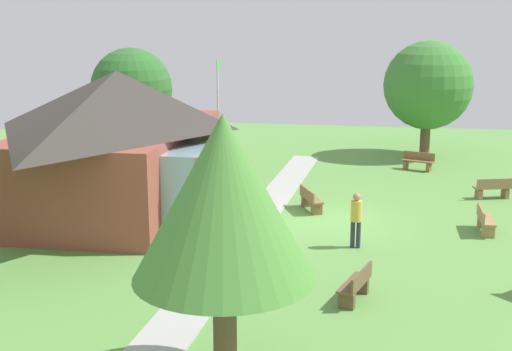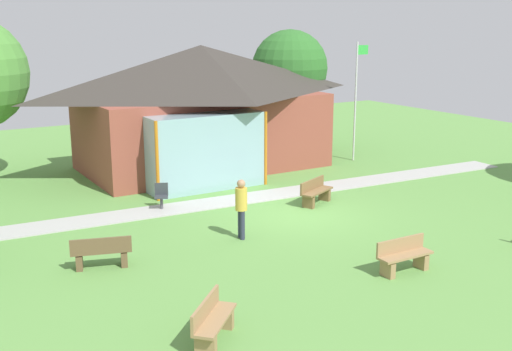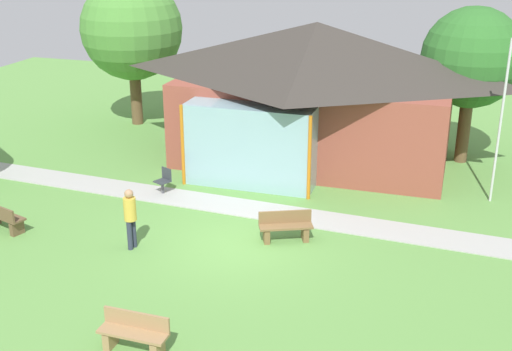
{
  "view_description": "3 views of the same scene",
  "coord_description": "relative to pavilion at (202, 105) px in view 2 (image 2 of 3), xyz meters",
  "views": [
    {
      "loc": [
        -22.81,
        -1.24,
        6.9
      ],
      "look_at": [
        0.17,
        2.6,
        1.49
      ],
      "focal_mm": 47.21,
      "sensor_mm": 36.0,
      "label": 1
    },
    {
      "loc": [
        -11.04,
        -15.67,
        6.03
      ],
      "look_at": [
        -0.83,
        1.34,
        1.12
      ],
      "focal_mm": 43.6,
      "sensor_mm": 36.0,
      "label": 2
    },
    {
      "loc": [
        5.42,
        -15.54,
        8.39
      ],
      "look_at": [
        -0.21,
        2.36,
        1.2
      ],
      "focal_mm": 46.4,
      "sensor_mm": 36.0,
      "label": 3
    }
  ],
  "objects": [
    {
      "name": "footpath",
      "position": [
        -0.3,
        -5.13,
        -2.65
      ],
      "size": [
        22.41,
        2.61,
        0.03
      ],
      "primitive_type": "cube",
      "rotation": [
        0.0,
        0.0,
        -0.06
      ],
      "color": "#ADADA8",
      "rests_on": "ground_plane"
    },
    {
      "name": "bench_mid_left",
      "position": [
        -7.13,
        -8.69,
        -2.26
      ],
      "size": [
        1.56,
        0.87,
        0.84
      ],
      "rotation": [
        0.0,
        0.0,
        5.98
      ],
      "color": "brown",
      "rests_on": "ground_plane"
    },
    {
      "name": "pavilion",
      "position": [
        0.0,
        0.0,
        0.0
      ],
      "size": [
        10.7,
        7.14,
        5.12
      ],
      "color": "brown",
      "rests_on": "ground_plane"
    },
    {
      "name": "bench_front_center",
      "position": [
        -0.79,
        -12.78,
        -2.26
      ],
      "size": [
        1.51,
        0.47,
        0.84
      ],
      "rotation": [
        0.0,
        0.0,
        3.12
      ],
      "color": "#9E7A51",
      "rests_on": "ground_plane"
    },
    {
      "name": "patio_chair_west",
      "position": [
        -3.86,
        -4.72,
        -2.25
      ],
      "size": [
        0.58,
        0.58,
        0.86
      ],
      "rotation": [
        0.0,
        0.0,
        2.71
      ],
      "color": "#33383D",
      "rests_on": "ground_plane"
    },
    {
      "name": "bench_rear_near_path",
      "position": [
        0.87,
        -6.85,
        -2.26
      ],
      "size": [
        1.55,
        1.01,
        0.84
      ],
      "rotation": [
        0.0,
        0.0,
        3.56
      ],
      "color": "brown",
      "rests_on": "ground_plane"
    },
    {
      "name": "tree_behind_pavilion_right",
      "position": [
        5.42,
        1.54,
        1.22
      ],
      "size": [
        3.6,
        3.6,
        5.72
      ],
      "color": "brown",
      "rests_on": "ground_plane"
    },
    {
      "name": "visitor_strolling_lawn",
      "position": [
        -3.02,
        -8.59,
        -1.64
      ],
      "size": [
        0.34,
        0.34,
        1.74
      ],
      "rotation": [
        0.0,
        0.0,
        4.54
      ],
      "color": "#2D3347",
      "rests_on": "ground_plane"
    },
    {
      "name": "ground_plane",
      "position": [
        -0.3,
        -7.58,
        -2.67
      ],
      "size": [
        44.0,
        44.0,
        0.0
      ],
      "primitive_type": "plane",
      "color": "#609947"
    },
    {
      "name": "bench_front_left",
      "position": [
        -6.42,
        -13.42,
        -2.26
      ],
      "size": [
        1.38,
        1.36,
        0.84
      ],
      "rotation": [
        0.0,
        0.0,
        3.92
      ],
      "color": "#9E7A51",
      "rests_on": "ground_plane"
    },
    {
      "name": "flagpole",
      "position": [
        6.47,
        -2.13,
        0.23
      ],
      "size": [
        0.64,
        0.08,
        5.21
      ],
      "color": "silver",
      "rests_on": "ground_plane"
    }
  ]
}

